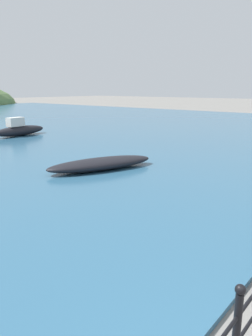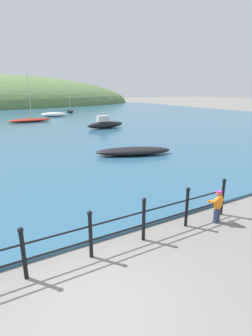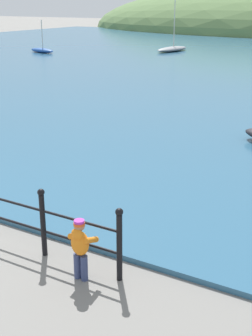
{
  "view_description": "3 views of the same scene",
  "coord_description": "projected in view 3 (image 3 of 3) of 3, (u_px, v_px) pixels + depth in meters",
  "views": [
    {
      "loc": [
        -2.6,
        0.48,
        3.24
      ],
      "look_at": [
        3.73,
        5.72,
        1.23
      ],
      "focal_mm": 35.0,
      "sensor_mm": 36.0,
      "label": 1
    },
    {
      "loc": [
        -1.4,
        -3.57,
        3.85
      ],
      "look_at": [
        3.59,
        5.14,
        0.8
      ],
      "focal_mm": 28.0,
      "sensor_mm": 36.0,
      "label": 2
    },
    {
      "loc": [
        8.24,
        -3.82,
        4.06
      ],
      "look_at": [
        3.88,
        3.61,
        0.98
      ],
      "focal_mm": 50.0,
      "sensor_mm": 36.0,
      "label": 3
    }
  ],
  "objects": [
    {
      "name": "boat_white_sailboat",
      "position": [
        172.0,
        49.0,
        39.03
      ],
      "size": [
        1.76,
        4.09,
        4.74
      ],
      "color": "gray",
      "rests_on": "water"
    },
    {
      "name": "boat_blue_hull",
      "position": [
        42.0,
        50.0,
        38.06
      ],
      "size": [
        2.87,
        1.45,
        2.56
      ],
      "color": "#1E4793",
      "rests_on": "water"
    },
    {
      "name": "child_in_coat",
      "position": [
        80.0,
        244.0,
        7.06
      ],
      "size": [
        0.38,
        0.37,
        1.0
      ],
      "color": "navy",
      "rests_on": "ground"
    }
  ]
}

